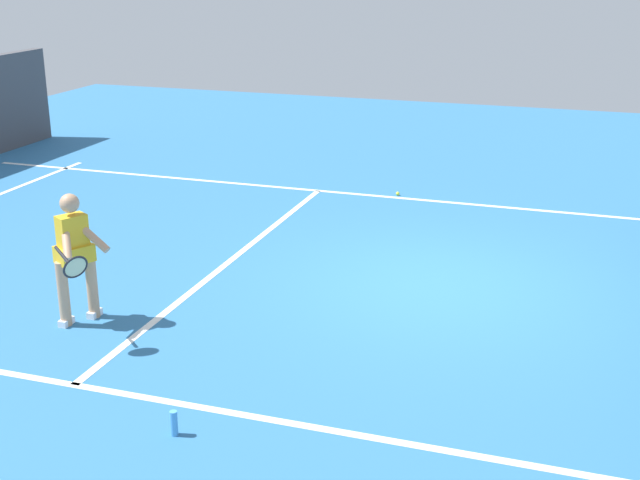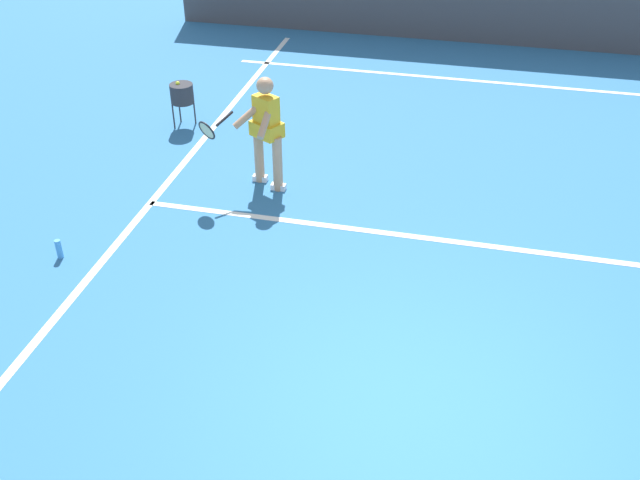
{
  "view_description": "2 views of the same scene",
  "coord_description": "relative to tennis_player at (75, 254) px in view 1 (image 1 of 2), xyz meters",
  "views": [
    {
      "loc": [
        10.33,
        1.86,
        4.13
      ],
      "look_at": [
        1.33,
        -1.14,
        0.92
      ],
      "focal_mm": 48.05,
      "sensor_mm": 36.0,
      "label": 1
    },
    {
      "loc": [
        -0.22,
        4.63,
        4.97
      ],
      "look_at": [
        1.12,
        -1.03,
        1.06
      ],
      "focal_mm": 41.01,
      "sensor_mm": 36.0,
      "label": 2
    }
  ],
  "objects": [
    {
      "name": "ground_plane",
      "position": [
        -2.49,
        3.71,
        -0.85
      ],
      "size": [
        27.89,
        27.89,
        0.0
      ],
      "primitive_type": "plane",
      "color": "teal"
    },
    {
      "name": "tennis_ball_near",
      "position": [
        -6.51,
        2.24,
        -0.81
      ],
      "size": [
        0.07,
        0.07,
        0.07
      ],
      "primitive_type": "sphere",
      "color": "#D1E533",
      "rests_on": "ground"
    },
    {
      "name": "water_bottle",
      "position": [
        1.88,
        2.2,
        -0.73
      ],
      "size": [
        0.07,
        0.07,
        0.24
      ],
      "primitive_type": "cylinder",
      "color": "#4C9EE5",
      "rests_on": "ground"
    },
    {
      "name": "sideline_right_marking",
      "position": [
        1.36,
        3.71,
        -0.84
      ],
      "size": [
        0.1,
        19.45,
        0.01
      ],
      "primitive_type": "cube",
      "color": "white",
      "rests_on": "ground"
    },
    {
      "name": "sideline_left_marking",
      "position": [
        -6.34,
        3.71,
        -0.84
      ],
      "size": [
        0.1,
        19.45,
        0.01
      ],
      "primitive_type": "cube",
      "color": "white",
      "rests_on": "ground"
    },
    {
      "name": "service_line_marking",
      "position": [
        -2.49,
        0.81,
        -0.84
      ],
      "size": [
        7.7,
        0.1,
        0.01
      ],
      "primitive_type": "cube",
      "color": "white",
      "rests_on": "ground"
    },
    {
      "name": "tennis_player",
      "position": [
        0.0,
        0.0,
        0.0
      ],
      "size": [
        1.06,
        0.8,
        1.55
      ],
      "color": "tan",
      "rests_on": "ground"
    }
  ]
}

